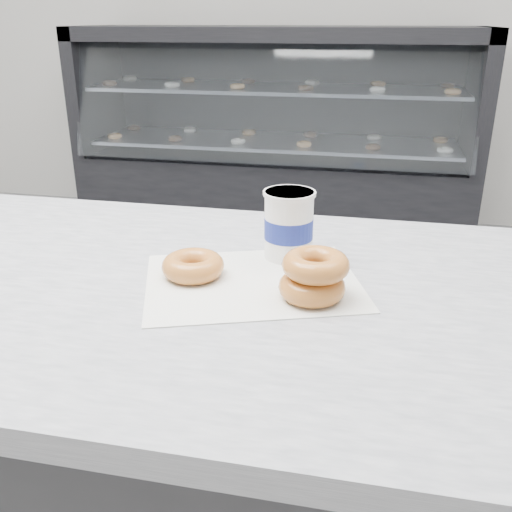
{
  "coord_description": "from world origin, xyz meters",
  "views": [
    {
      "loc": [
        0.62,
        -1.39,
        1.3
      ],
      "look_at": [
        0.43,
        -0.53,
        0.92
      ],
      "focal_mm": 40.0,
      "sensor_mm": 36.0,
      "label": 1
    }
  ],
  "objects_px": {
    "donut_stack": "(314,276)",
    "display_case": "(276,155)",
    "counter": "(40,466)",
    "coffee_cup": "(289,224)",
    "donut_single": "(193,266)"
  },
  "relations": [
    {
      "from": "display_case",
      "to": "donut_single",
      "type": "height_order",
      "value": "display_case"
    },
    {
      "from": "display_case",
      "to": "counter",
      "type": "bearing_deg",
      "value": -90.0
    },
    {
      "from": "display_case",
      "to": "coffee_cup",
      "type": "relative_size",
      "value": 19.74
    },
    {
      "from": "counter",
      "to": "donut_single",
      "type": "height_order",
      "value": "donut_single"
    },
    {
      "from": "counter",
      "to": "display_case",
      "type": "distance_m",
      "value": 2.72
    },
    {
      "from": "donut_single",
      "to": "coffee_cup",
      "type": "relative_size",
      "value": 0.85
    },
    {
      "from": "donut_single",
      "to": "coffee_cup",
      "type": "distance_m",
      "value": 0.19
    },
    {
      "from": "display_case",
      "to": "coffee_cup",
      "type": "bearing_deg",
      "value": -79.5
    },
    {
      "from": "counter",
      "to": "donut_single",
      "type": "distance_m",
      "value": 0.58
    },
    {
      "from": "donut_stack",
      "to": "display_case",
      "type": "bearing_deg",
      "value": 101.2
    },
    {
      "from": "donut_stack",
      "to": "coffee_cup",
      "type": "distance_m",
      "value": 0.17
    },
    {
      "from": "donut_stack",
      "to": "coffee_cup",
      "type": "xyz_separation_m",
      "value": [
        -0.06,
        0.15,
        0.02
      ]
    },
    {
      "from": "counter",
      "to": "donut_stack",
      "type": "distance_m",
      "value": 0.73
    },
    {
      "from": "coffee_cup",
      "to": "donut_single",
      "type": "bearing_deg",
      "value": -142.46
    },
    {
      "from": "counter",
      "to": "coffee_cup",
      "type": "relative_size",
      "value": 25.17
    }
  ]
}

